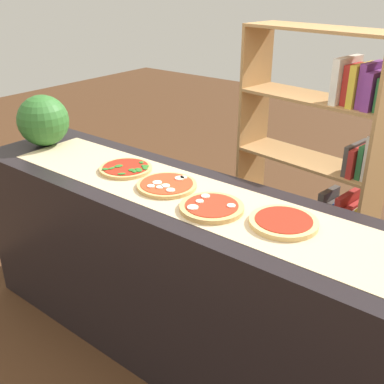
{
  "coord_description": "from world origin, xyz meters",
  "views": [
    {
      "loc": [
        1.15,
        -1.46,
        1.82
      ],
      "look_at": [
        0.0,
        0.0,
        0.94
      ],
      "focal_mm": 43.02,
      "sensor_mm": 36.0,
      "label": 1
    }
  ],
  "objects": [
    {
      "name": "pizza_plain_3",
      "position": [
        0.45,
        0.02,
        0.94
      ],
      "size": [
        0.27,
        0.27,
        0.02
      ],
      "color": "#DBB26B",
      "rests_on": "parchment_paper"
    },
    {
      "name": "pizza_spinach_0",
      "position": [
        -0.45,
        0.03,
        0.93
      ],
      "size": [
        0.27,
        0.27,
        0.03
      ],
      "color": "tan",
      "rests_on": "parchment_paper"
    },
    {
      "name": "watermelon",
      "position": [
        -1.1,
        0.02,
        1.07
      ],
      "size": [
        0.29,
        0.29,
        0.29
      ],
      "primitive_type": "sphere",
      "color": "#2D6628",
      "rests_on": "counter"
    },
    {
      "name": "bookshelf",
      "position": [
        0.2,
        1.06,
        0.76
      ],
      "size": [
        0.94,
        0.42,
        1.56
      ],
      "color": "#A87A47",
      "rests_on": "ground_plane"
    },
    {
      "name": "pizza_mozzarella_2",
      "position": [
        0.15,
        -0.06,
        0.93
      ],
      "size": [
        0.27,
        0.27,
        0.03
      ],
      "color": "tan",
      "rests_on": "parchment_paper"
    },
    {
      "name": "pizza_mozzarella_1",
      "position": [
        -0.15,
        -0.0,
        0.93
      ],
      "size": [
        0.28,
        0.28,
        0.03
      ],
      "color": "tan",
      "rests_on": "parchment_paper"
    },
    {
      "name": "ground_plane",
      "position": [
        0.0,
        0.0,
        0.0
      ],
      "size": [
        12.0,
        12.0,
        0.0
      ],
      "primitive_type": "plane",
      "color": "#4C2D19"
    },
    {
      "name": "counter",
      "position": [
        0.0,
        0.0,
        0.46
      ],
      "size": [
        2.57,
        0.61,
        0.92
      ],
      "primitive_type": "cube",
      "color": "black",
      "rests_on": "ground_plane"
    },
    {
      "name": "parchment_paper",
      "position": [
        0.0,
        0.0,
        0.92
      ],
      "size": [
        2.12,
        0.42,
        0.0
      ],
      "primitive_type": "cube",
      "color": "tan",
      "rests_on": "counter"
    }
  ]
}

